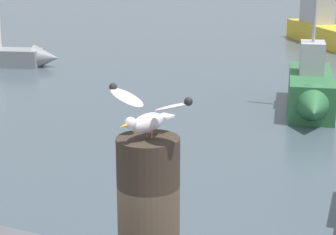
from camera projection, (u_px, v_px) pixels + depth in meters
mooring_post at (149, 230)px, 3.27m from camera, size 0.34×0.34×1.07m
seagull at (147, 115)px, 3.09m from camera, size 0.55×0.39×0.26m
boat_green at (311, 91)px, 14.06m from camera, size 1.89×4.02×4.26m
boat_grey at (3, 52)px, 19.94m from camera, size 4.04×1.98×4.62m
boat_yellow at (327, 31)px, 24.31m from camera, size 4.43×5.35×1.94m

